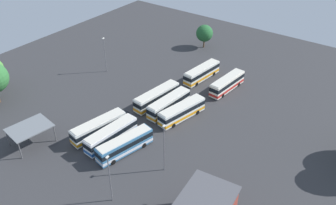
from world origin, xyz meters
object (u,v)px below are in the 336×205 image
object	(u,v)px
bus_row0_slot0	(125,145)
maintenance_shelter	(29,128)
bus_row1_slot0	(182,111)
lamp_post_mid_lot	(110,177)
lamp_post_far_corner	(164,147)
bus_row2_slot2	(202,73)
lamp_post_near_entrance	(105,54)
bus_row0_slot2	(99,127)
bus_row1_slot2	(157,97)
bus_row0_slot1	(111,135)
tree_south_edge	(204,33)
bus_row1_slot1	(169,104)
bus_row2_slot0	(227,83)

from	to	relation	value
bus_row0_slot0	maintenance_shelter	distance (m)	18.25
bus_row1_slot0	lamp_post_mid_lot	world-z (taller)	lamp_post_mid_lot
maintenance_shelter	lamp_post_far_corner	xyz separation A→B (m)	(9.06, -24.65, 1.66)
bus_row2_slot2	maintenance_shelter	world-z (taller)	maintenance_shelter
maintenance_shelter	bus_row2_slot2	bearing A→B (deg)	-17.82
lamp_post_far_corner	bus_row0_slot0	bearing A→B (deg)	93.93
maintenance_shelter	lamp_post_mid_lot	xyz separation A→B (m)	(-1.32, -22.07, 1.41)
bus_row0_slot0	bus_row2_slot2	size ratio (longest dim) A/B	1.01
bus_row0_slot0	lamp_post_mid_lot	distance (m)	11.93
lamp_post_near_entrance	lamp_post_mid_lot	xyz separation A→B (m)	(-30.55, -31.04, -0.05)
lamp_post_far_corner	bus_row2_slot2	bearing A→B (deg)	20.50
bus_row0_slot2	maintenance_shelter	bearing A→B (deg)	138.21
bus_row1_slot2	lamp_post_near_entrance	bearing A→B (deg)	77.90
bus_row0_slot1	bus_row1_slot2	size ratio (longest dim) A/B	0.95
lamp_post_mid_lot	lamp_post_far_corner	bearing A→B (deg)	-13.94
bus_row0_slot2	bus_row1_slot2	size ratio (longest dim) A/B	0.96
maintenance_shelter	tree_south_edge	xyz separation A→B (m)	(56.78, -3.55, 0.75)
bus_row1_slot1	lamp_post_far_corner	distance (m)	18.53
bus_row1_slot2	lamp_post_far_corner	size ratio (longest dim) A/B	1.27
bus_row2_slot0	lamp_post_near_entrance	world-z (taller)	lamp_post_near_entrance
bus_row0_slot2	bus_row0_slot1	bearing A→B (deg)	-94.34
lamp_post_near_entrance	lamp_post_mid_lot	distance (m)	43.55
bus_row1_slot1	maintenance_shelter	world-z (taller)	maintenance_shelter
lamp_post_mid_lot	tree_south_edge	xyz separation A→B (m)	(58.10, 18.53, -0.67)
bus_row1_slot1	tree_south_edge	distance (m)	34.46
bus_row0_slot1	bus_row2_slot2	bearing A→B (deg)	-1.79
lamp_post_mid_lot	bus_row0_slot2	bearing A→B (deg)	51.81
bus_row2_slot2	bus_row2_slot0	bearing A→B (deg)	-97.41
bus_row1_slot1	bus_row1_slot2	world-z (taller)	same
bus_row0_slot2	tree_south_edge	size ratio (longest dim) A/B	1.75
bus_row0_slot1	bus_row1_slot1	distance (m)	15.31
bus_row2_slot0	lamp_post_near_entrance	size ratio (longest dim) A/B	1.21
bus_row1_slot1	tree_south_edge	xyz separation A→B (m)	(32.55, 11.04, 2.55)
bus_row2_slot0	tree_south_edge	xyz separation A→B (m)	(17.44, 17.01, 2.55)
bus_row1_slot0	tree_south_edge	world-z (taller)	tree_south_edge
maintenance_shelter	tree_south_edge	size ratio (longest dim) A/B	1.23
bus_row0_slot0	bus_row2_slot2	xyz separation A→B (m)	(31.85, 3.10, -0.00)
lamp_post_near_entrance	bus_row2_slot2	bearing A→B (deg)	-63.15
bus_row1_slot2	maintenance_shelter	bearing A→B (deg)	156.72
bus_row1_slot0	lamp_post_far_corner	bearing A→B (deg)	-156.81
bus_row1_slot0	bus_row2_slot2	xyz separation A→B (m)	(16.74, 5.47, -0.00)
bus_row0_slot0	tree_south_edge	distance (m)	49.97
bus_row0_slot2	bus_row2_slot0	xyz separation A→B (m)	(29.92, -12.14, -0.00)
lamp_post_far_corner	lamp_post_mid_lot	world-z (taller)	lamp_post_far_corner
bus_row0_slot2	bus_row1_slot2	xyz separation A→B (m)	(15.58, -2.34, 0.00)
bus_row0_slot0	bus_row0_slot1	distance (m)	4.13
bus_row0_slot0	lamp_post_far_corner	xyz separation A→B (m)	(0.59, -8.59, 3.46)
lamp_post_far_corner	lamp_post_near_entrance	bearing A→B (deg)	59.04
bus_row1_slot0	lamp_post_near_entrance	xyz separation A→B (m)	(5.64, 27.39, 3.26)
bus_row0_slot0	lamp_post_mid_lot	world-z (taller)	lamp_post_mid_lot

